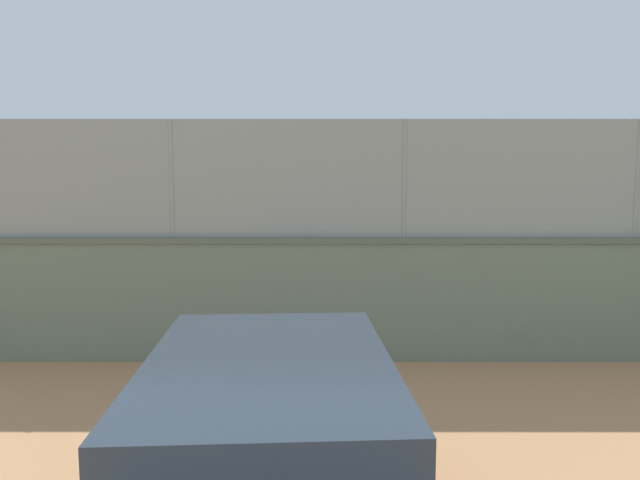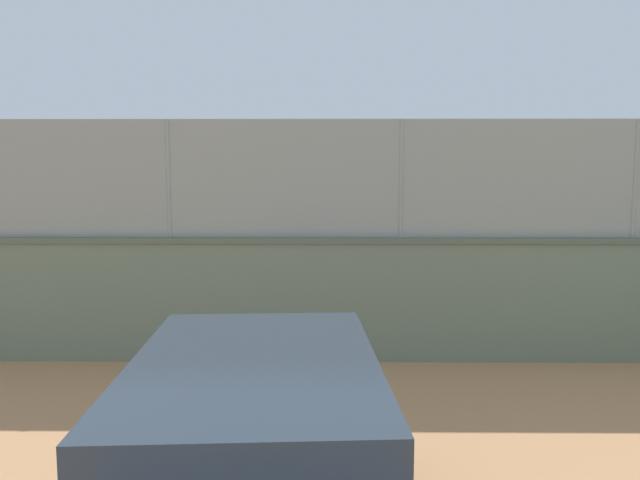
# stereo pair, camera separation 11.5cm
# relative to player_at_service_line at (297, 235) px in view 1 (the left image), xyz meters

# --- Properties ---
(ground_plane) EXTENTS (260.00, 260.00, 0.00)m
(ground_plane) POSITION_rel_player_at_service_line_xyz_m (-2.93, -5.24, -0.96)
(ground_plane) COLOR tan
(perimeter_wall) EXTENTS (26.99, 0.88, 1.81)m
(perimeter_wall) POSITION_rel_player_at_service_line_xyz_m (-1.70, 8.57, -0.04)
(perimeter_wall) COLOR slate
(perimeter_wall) RESTS_ON ground_plane
(fence_panel_on_wall) EXTENTS (26.51, 0.62, 1.67)m
(fence_panel_on_wall) POSITION_rel_player_at_service_line_xyz_m (-1.70, 8.57, 1.69)
(fence_panel_on_wall) COLOR gray
(fence_panel_on_wall) RESTS_ON perimeter_wall
(player_at_service_line) EXTENTS (0.70, 1.07, 1.62)m
(player_at_service_line) POSITION_rel_player_at_service_line_xyz_m (0.00, 0.00, 0.00)
(player_at_service_line) COLOR black
(player_at_service_line) RESTS_ON ground_plane
(player_crossing_court) EXTENTS (0.82, 0.70, 1.54)m
(player_crossing_court) POSITION_rel_player_at_service_line_xyz_m (-0.32, -3.26, -0.06)
(player_crossing_court) COLOR #591919
(player_crossing_court) RESTS_ON ground_plane
(sports_ball) EXTENTS (0.14, 0.14, 0.14)m
(sports_ball) POSITION_rel_player_at_service_line_xyz_m (0.86, 1.30, -0.89)
(sports_ball) COLOR white
(sports_ball) RESTS_ON ground_plane
(spare_ball_by_wall) EXTENTS (0.12, 0.12, 0.12)m
(spare_ball_by_wall) POSITION_rel_player_at_service_line_xyz_m (1.72, 7.44, -0.90)
(spare_ball_by_wall) COLOR yellow
(spare_ball_by_wall) RESTS_ON ground_plane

